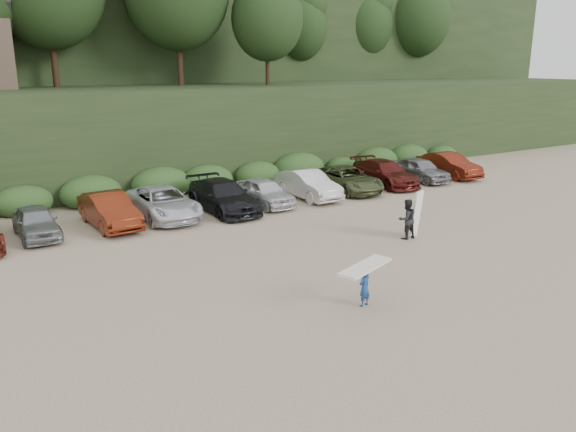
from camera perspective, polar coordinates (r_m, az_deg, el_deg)
ground at (r=21.78m, az=4.61°, el=-5.01°), size 120.00×120.00×0.00m
hillside_backdrop at (r=53.84m, az=-19.65°, el=18.41°), size 90.00×41.50×28.00m
parked_cars at (r=29.12m, az=-10.10°, el=1.64°), size 39.42×6.11×1.62m
child_surfer at (r=18.07m, az=7.81°, el=-6.30°), size 2.37×1.41×1.38m
adult_surfer at (r=25.27m, az=12.04°, el=-0.26°), size 1.33×0.71×2.11m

